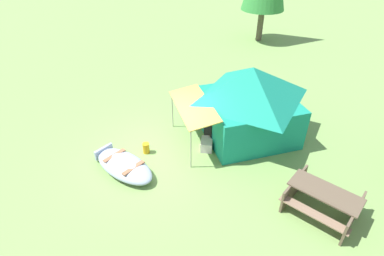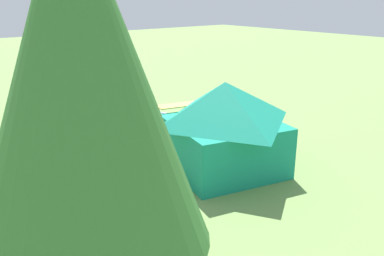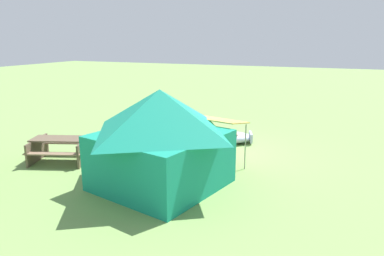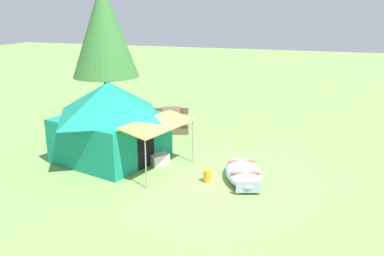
{
  "view_description": "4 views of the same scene",
  "coord_description": "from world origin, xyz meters",
  "px_view_note": "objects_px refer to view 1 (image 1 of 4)",
  "views": [
    {
      "loc": [
        7.46,
        -3.21,
        6.49
      ],
      "look_at": [
        0.42,
        0.87,
        0.93
      ],
      "focal_mm": 29.23,
      "sensor_mm": 36.0,
      "label": 1
    },
    {
      "loc": [
        7.93,
        10.8,
        4.78
      ],
      "look_at": [
        0.26,
        1.34,
        0.75
      ],
      "focal_mm": 37.81,
      "sensor_mm": 36.0,
      "label": 2
    },
    {
      "loc": [
        -3.63,
        10.85,
        3.75
      ],
      "look_at": [
        0.73,
        0.4,
        0.93
      ],
      "focal_mm": 33.49,
      "sensor_mm": 36.0,
      "label": 3
    },
    {
      "loc": [
        -10.5,
        -3.57,
        4.72
      ],
      "look_at": [
        0.89,
        0.4,
        1.19
      ],
      "focal_mm": 38.05,
      "sensor_mm": 36.0,
      "label": 4
    }
  ],
  "objects_px": {
    "beached_rowboat": "(124,165)",
    "cooler_box": "(207,144)",
    "picnic_table": "(323,199)",
    "fuel_can": "(146,148)",
    "canvas_cabin_tent": "(249,101)"
  },
  "relations": [
    {
      "from": "beached_rowboat",
      "to": "cooler_box",
      "type": "height_order",
      "value": "beached_rowboat"
    },
    {
      "from": "picnic_table",
      "to": "fuel_can",
      "type": "bearing_deg",
      "value": -147.02
    },
    {
      "from": "canvas_cabin_tent",
      "to": "fuel_can",
      "type": "height_order",
      "value": "canvas_cabin_tent"
    },
    {
      "from": "cooler_box",
      "to": "fuel_can",
      "type": "relative_size",
      "value": 1.55
    },
    {
      "from": "beached_rowboat",
      "to": "cooler_box",
      "type": "distance_m",
      "value": 2.79
    },
    {
      "from": "cooler_box",
      "to": "picnic_table",
      "type": "bearing_deg",
      "value": 16.79
    },
    {
      "from": "picnic_table",
      "to": "canvas_cabin_tent",
      "type": "bearing_deg",
      "value": 172.09
    },
    {
      "from": "canvas_cabin_tent",
      "to": "picnic_table",
      "type": "height_order",
      "value": "canvas_cabin_tent"
    },
    {
      "from": "beached_rowboat",
      "to": "canvas_cabin_tent",
      "type": "distance_m",
      "value": 4.58
    },
    {
      "from": "canvas_cabin_tent",
      "to": "cooler_box",
      "type": "xyz_separation_m",
      "value": [
        0.03,
        -1.67,
        -1.15
      ]
    },
    {
      "from": "canvas_cabin_tent",
      "to": "fuel_can",
      "type": "distance_m",
      "value": 3.77
    },
    {
      "from": "beached_rowboat",
      "to": "canvas_cabin_tent",
      "type": "relative_size",
      "value": 0.53
    },
    {
      "from": "canvas_cabin_tent",
      "to": "picnic_table",
      "type": "bearing_deg",
      "value": -7.91
    },
    {
      "from": "canvas_cabin_tent",
      "to": "cooler_box",
      "type": "bearing_deg",
      "value": -88.94
    },
    {
      "from": "picnic_table",
      "to": "cooler_box",
      "type": "bearing_deg",
      "value": -163.21
    }
  ]
}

